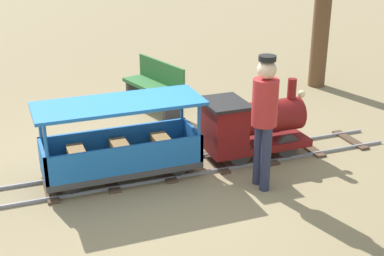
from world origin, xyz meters
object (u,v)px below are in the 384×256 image
locomotive (251,124)px  passenger_car (121,148)px  park_bench (155,86)px  conductor_person (265,112)px

locomotive → passenger_car: (0.00, -1.76, -0.06)m
passenger_car → park_bench: size_ratio=1.47×
locomotive → passenger_car: bearing=-90.0°
locomotive → park_bench: locomotive is taller
locomotive → conductor_person: (0.79, -0.25, 0.47)m
passenger_car → conductor_person: (0.79, 1.52, 0.53)m
conductor_person → passenger_car: bearing=-117.5°
locomotive → park_bench: 2.39m
passenger_car → conductor_person: 1.79m
passenger_car → conductor_person: size_ratio=1.23×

